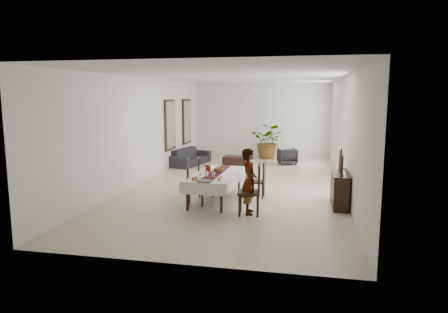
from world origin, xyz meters
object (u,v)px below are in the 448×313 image
dining_table_top (215,175)px  sideboard_body (339,190)px  red_pitcher (208,168)px  sofa (191,156)px  woman (249,181)px

dining_table_top → sideboard_body: bearing=3.9°
dining_table_top → red_pitcher: red_pitcher is taller
dining_table_top → sofa: (-2.17, 5.13, -0.36)m
woman → sofa: (-3.17, 6.11, -0.43)m
dining_table_top → red_pitcher: 0.30m
red_pitcher → sideboard_body: red_pitcher is taller
sofa → woman: bearing=-141.6°
woman → sofa: bearing=17.5°
sideboard_body → sofa: size_ratio=0.62×
red_pitcher → sideboard_body: size_ratio=0.14×
dining_table_top → red_pitcher: bearing=149.0°
sideboard_body → sofa: bearing=136.3°
sofa → red_pitcher: bearing=-147.8°
dining_table_top → sofa: 5.58m
dining_table_top → sideboard_body: 3.08m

